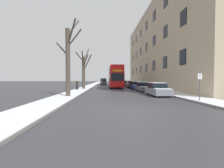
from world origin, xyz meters
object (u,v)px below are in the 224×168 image
object	(u,v)px
double_decker_bus	(115,76)
parked_car_1	(144,87)
bare_tree_left_1	(84,70)
parked_car_2	(136,85)
oncoming_van	(103,81)
street_sign_post	(200,86)
parked_car_3	(131,84)
parked_car_4	(127,84)
bare_tree_left_0	(68,58)
parked_car_0	(157,90)
pedestrian_left_sidewalk	(77,85)

from	to	relation	value
double_decker_bus	parked_car_1	size ratio (longest dim) A/B	2.54
bare_tree_left_1	parked_car_2	size ratio (longest dim) A/B	1.75
oncoming_van	street_sign_post	size ratio (longest dim) A/B	2.58
parked_car_3	oncoming_van	bearing A→B (deg)	108.95
double_decker_bus	parked_car_3	world-z (taller)	double_decker_bus
parked_car_1	parked_car_4	world-z (taller)	parked_car_4
parked_car_3	parked_car_4	world-z (taller)	parked_car_4
bare_tree_left_0	parked_car_4	bearing A→B (deg)	67.96
parked_car_0	parked_car_3	bearing A→B (deg)	90.00
parked_car_3	parked_car_4	size ratio (longest dim) A/B	1.14
parked_car_4	street_sign_post	distance (m)	26.83
bare_tree_left_0	bare_tree_left_1	xyz separation A→B (m)	(-0.11, 11.65, -0.36)
double_decker_bus	parked_car_4	distance (m)	6.92
bare_tree_left_1	pedestrian_left_sidewalk	xyz separation A→B (m)	(-0.73, -2.47, -2.51)
parked_car_4	oncoming_van	distance (m)	14.10
double_decker_bus	parked_car_3	bearing A→B (deg)	8.94
double_decker_bus	pedestrian_left_sidewalk	distance (m)	10.48
parked_car_1	pedestrian_left_sidewalk	xyz separation A→B (m)	(-10.08, 2.28, 0.29)
bare_tree_left_1	oncoming_van	bearing A→B (deg)	82.32
bare_tree_left_0	parked_car_4	distance (m)	24.84
parked_car_1	parked_car_3	size ratio (longest dim) A/B	0.90
oncoming_van	double_decker_bus	bearing A→B (deg)	-81.61
bare_tree_left_0	bare_tree_left_1	world-z (taller)	bare_tree_left_0
pedestrian_left_sidewalk	bare_tree_left_0	bearing A→B (deg)	75.13
parked_car_3	street_sign_post	world-z (taller)	street_sign_post
oncoming_van	street_sign_post	world-z (taller)	street_sign_post
bare_tree_left_1	parked_car_1	world-z (taller)	bare_tree_left_1
bare_tree_left_0	parked_car_1	bearing A→B (deg)	36.75
parked_car_1	double_decker_bus	bearing A→B (deg)	108.52
bare_tree_left_1	parked_car_4	distance (m)	14.84
bare_tree_left_1	parked_car_0	distance (m)	14.38
oncoming_van	pedestrian_left_sidewalk	distance (m)	26.64
parked_car_2	street_sign_post	world-z (taller)	street_sign_post
parked_car_0	parked_car_1	size ratio (longest dim) A/B	0.96
parked_car_1	oncoming_van	size ratio (longest dim) A/B	0.71
parked_car_2	street_sign_post	xyz separation A→B (m)	(1.39, -16.29, 0.63)
street_sign_post	parked_car_4	bearing A→B (deg)	92.97
parked_car_2	parked_car_3	distance (m)	5.31
double_decker_bus	parked_car_3	size ratio (longest dim) A/B	2.29
pedestrian_left_sidewalk	parked_car_2	bearing A→B (deg)	177.32
parked_car_2	parked_car_4	world-z (taller)	parked_car_4
bare_tree_left_1	parked_car_2	xyz separation A→B (m)	(9.36, 0.69, -2.78)
bare_tree_left_1	parked_car_2	bearing A→B (deg)	4.21
bare_tree_left_1	parked_car_0	xyz separation A→B (m)	(9.36, -10.55, -2.79)
parked_car_0	oncoming_van	distance (m)	34.97
double_decker_bus	parked_car_1	xyz separation A→B (m)	(3.42, -10.21, -1.88)
bare_tree_left_0	parked_car_3	bearing A→B (deg)	62.35
parked_car_4	pedestrian_left_sidewalk	size ratio (longest dim) A/B	2.35
double_decker_bus	oncoming_van	bearing A→B (deg)	98.39
parked_car_3	pedestrian_left_sidewalk	size ratio (longest dim) A/B	2.68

